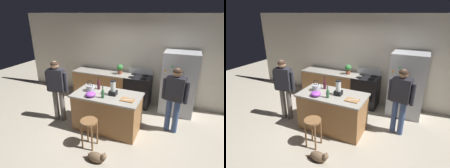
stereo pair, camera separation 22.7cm
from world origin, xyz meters
The scene contains 18 objects.
ground_plane centered at (0.00, 0.00, 0.00)m, with size 14.00×14.00×0.00m, color #B2A893.
back_wall centered at (0.00, 1.95, 1.35)m, with size 8.00×0.10×2.70m, color beige.
kitchen_island centered at (0.00, 0.00, 0.46)m, with size 1.60×0.86×0.92m.
back_counter_run centered at (-0.80, 1.55, 0.46)m, with size 2.00×0.64×0.92m.
refrigerator centered at (1.50, 1.50, 0.88)m, with size 0.90×0.73×1.76m.
stove_range centered at (0.35, 1.52, 0.47)m, with size 0.76×0.65×1.10m.
person_by_island_left centered at (-1.33, -0.12, 0.98)m, with size 0.60×0.29×1.62m.
person_by_sink_right centered at (1.47, 0.48, 0.96)m, with size 0.60×0.29×1.59m.
bar_stool centered at (-0.08, -0.76, 0.50)m, with size 0.36×0.36×0.64m.
cat centered at (0.27, -1.11, 0.11)m, with size 0.52×0.18×0.26m.
potted_plant centered at (-0.25, 1.55, 1.10)m, with size 0.20×0.20×0.30m.
blender_appliance centered at (0.14, 0.03, 1.08)m, with size 0.17×0.17×0.36m.
bottle_olive_oil centered at (-0.01, -0.21, 1.03)m, with size 0.07×0.07×0.28m.
bottle_wine centered at (-0.32, 0.21, 1.04)m, with size 0.08×0.08×0.32m.
mixing_bowl centered at (-0.30, -0.25, 0.98)m, with size 0.24×0.24×0.11m, color purple.
tea_kettle centered at (-0.46, 0.04, 1.00)m, with size 0.28×0.20×0.27m.
cutting_board centered at (0.54, -0.12, 0.93)m, with size 0.30×0.20×0.02m, color #9E6B3D.
chef_knife centered at (0.56, -0.12, 0.95)m, with size 0.22×0.03×0.01m, color #B7BABF.
Camera 2 is at (1.80, -3.47, 2.71)m, focal length 29.30 mm.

